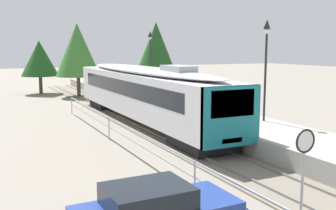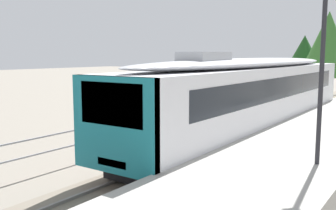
% 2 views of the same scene
% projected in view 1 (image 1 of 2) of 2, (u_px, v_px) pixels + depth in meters
% --- Properties ---
extents(ground_plane, '(160.00, 160.00, 0.00)m').
position_uv_depth(ground_plane, '(109.00, 135.00, 21.46)').
color(ground_plane, gray).
extents(track_rails, '(3.20, 60.00, 0.14)m').
position_uv_depth(track_rails, '(158.00, 130.00, 22.75)').
color(track_rails, slate).
rests_on(track_rails, ground).
extents(commuter_train, '(2.82, 19.37, 3.74)m').
position_uv_depth(commuter_train, '(143.00, 90.00, 24.43)').
color(commuter_train, silver).
rests_on(commuter_train, track_rails).
extents(station_platform, '(3.90, 60.00, 0.90)m').
position_uv_depth(station_platform, '(206.00, 118.00, 24.11)').
color(station_platform, '#A8A59E').
rests_on(station_platform, ground).
extents(platform_lamp_mid_platform, '(0.34, 0.34, 5.35)m').
position_uv_depth(platform_lamp_mid_platform, '(266.00, 51.00, 20.34)').
color(platform_lamp_mid_platform, '#232328').
rests_on(platform_lamp_mid_platform, station_platform).
extents(platform_lamp_far_end, '(0.34, 0.34, 5.35)m').
position_uv_depth(platform_lamp_far_end, '(150.00, 50.00, 33.91)').
color(platform_lamp_far_end, '#232328').
rests_on(platform_lamp_far_end, station_platform).
extents(speed_limit_sign, '(0.61, 0.10, 2.81)m').
position_uv_depth(speed_limit_sign, '(304.00, 156.00, 9.56)').
color(speed_limit_sign, '#9EA0A5').
rests_on(speed_limit_sign, ground).
extents(carpark_fence, '(0.06, 36.06, 1.25)m').
position_uv_depth(carpark_fence, '(195.00, 171.00, 12.30)').
color(carpark_fence, '#9EA0A5').
rests_on(carpark_fence, ground).
extents(tree_behind_carpark, '(3.87, 3.87, 5.59)m').
position_uv_depth(tree_behind_carpark, '(40.00, 58.00, 40.63)').
color(tree_behind_carpark, brown).
rests_on(tree_behind_carpark, ground).
extents(tree_behind_station_far, '(4.36, 4.36, 7.21)m').
position_uv_depth(tree_behind_station_far, '(77.00, 50.00, 37.97)').
color(tree_behind_station_far, brown).
rests_on(tree_behind_station_far, ground).
extents(tree_distant_left, '(4.01, 4.01, 7.40)m').
position_uv_depth(tree_distant_left, '(156.00, 47.00, 39.13)').
color(tree_distant_left, brown).
rests_on(tree_distant_left, ground).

